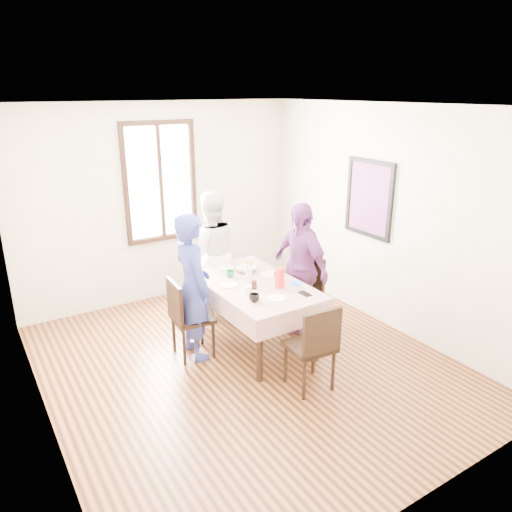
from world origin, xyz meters
The scene contains 31 objects.
ground centered at (0.00, 0.00, 0.00)m, with size 4.50×4.50×0.00m, color #321A0F.
back_wall centered at (0.00, 2.25, 1.35)m, with size 4.00×4.00×0.00m, color beige.
right_wall centered at (2.00, 0.00, 1.35)m, with size 4.50×4.50×0.00m, color beige.
window_frame centered at (0.00, 2.23, 1.65)m, with size 1.02×0.06×1.62m, color black.
window_pane centered at (0.00, 2.24, 1.65)m, with size 0.90×0.02×1.50m, color white.
art_poster centered at (1.98, 0.30, 1.55)m, with size 0.04×0.76×0.96m, color red.
dining_table centered at (0.31, 0.36, 0.38)m, with size 0.85×1.51×0.75m, color black.
tablecloth centered at (0.31, 0.36, 0.76)m, with size 0.97×1.63×0.01m, color #5A0C05.
chair_left centered at (-0.40, 0.50, 0.46)m, with size 0.42×0.42×0.91m, color black.
chair_right centered at (1.02, 0.40, 0.46)m, with size 0.42×0.42×0.91m, color black.
chair_far centered at (0.31, 1.39, 0.46)m, with size 0.42×0.42×0.91m, color black.
chair_near centered at (0.31, -0.68, 0.46)m, with size 0.42×0.42×0.91m, color black.
person_left centered at (-0.38, 0.50, 0.82)m, with size 0.60×0.39×1.64m, color navy.
person_far centered at (0.31, 1.37, 0.82)m, with size 0.80×0.62×1.64m, color white.
person_right centered at (1.00, 0.40, 0.80)m, with size 0.94×0.39×1.60m, color #75367B.
mug_black centered at (0.05, -0.08, 0.80)m, with size 0.11×0.11×0.09m, color black.
mug_flag centered at (0.58, 0.26, 0.81)m, with size 0.11×0.11×0.10m, color red.
mug_green centered at (0.18, 0.67, 0.80)m, with size 0.09×0.09×0.07m, color #0C7226.
serving_bowl centered at (0.43, 0.71, 0.79)m, with size 0.24×0.24×0.06m, color white.
juice_carton centered at (0.49, 0.09, 0.88)m, with size 0.07×0.07×0.23m, color red.
butter_tub centered at (0.62, -0.03, 0.79)m, with size 0.11×0.11×0.06m, color white.
jam_jar centered at (0.23, 0.22, 0.81)m, with size 0.06×0.06×0.09m, color black.
drinking_glass centered at (0.10, 0.11, 0.81)m, with size 0.07×0.07×0.10m, color silver.
smartphone centered at (0.61, -0.21, 0.77)m, with size 0.08×0.16×0.01m, color black.
flower_vase centered at (0.30, 0.43, 0.84)m, with size 0.08×0.08×0.16m, color silver.
plate_left centered at (0.04, 0.44, 0.77)m, with size 0.20×0.20×0.01m, color white.
plate_right centered at (0.61, 0.47, 0.77)m, with size 0.20×0.20×0.01m, color white.
plate_far centered at (0.28, 0.95, 0.77)m, with size 0.20×0.20×0.01m, color white.
plate_near centered at (0.29, -0.14, 0.77)m, with size 0.20×0.20×0.01m, color white.
butter_lid centered at (0.62, -0.03, 0.83)m, with size 0.12×0.12×0.01m, color blue.
flower_bunch centered at (0.30, 0.43, 0.97)m, with size 0.09×0.09×0.10m, color yellow, non-canonical shape.
Camera 1 is at (-2.38, -3.94, 2.84)m, focal length 33.96 mm.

